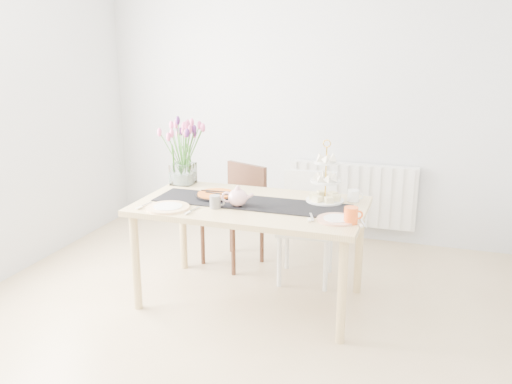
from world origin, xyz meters
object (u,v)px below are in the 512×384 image
(cake_stand, at_px, (325,187))
(plate_left, at_px, (168,208))
(radiator, at_px, (352,194))
(dining_table, at_px, (251,214))
(tart_tin, at_px, (216,195))
(cream_jug, at_px, (353,196))
(plate_right, at_px, (337,219))
(mug_orange, at_px, (351,215))
(mug_grey, at_px, (215,202))
(chair_brown, at_px, (238,207))
(tulip_vase, at_px, (182,142))
(teapot, at_px, (238,198))
(chair_white, at_px, (308,218))

(cake_stand, bearing_deg, plate_left, -153.45)
(radiator, height_order, plate_left, plate_left)
(dining_table, xyz_separation_m, tart_tin, (-0.29, 0.06, 0.09))
(cream_jug, xyz_separation_m, plate_right, (-0.04, -0.46, -0.03))
(mug_orange, bearing_deg, plate_left, 157.45)
(dining_table, relative_size, plate_left, 5.41)
(radiator, height_order, mug_orange, mug_orange)
(plate_left, relative_size, plate_right, 1.15)
(mug_grey, xyz_separation_m, plate_right, (0.84, -0.00, -0.04))
(chair_brown, bearing_deg, tulip_vase, -112.33)
(dining_table, bearing_deg, teapot, -118.86)
(teapot, bearing_deg, mug_grey, -162.03)
(mug_orange, bearing_deg, teapot, 146.18)
(dining_table, xyz_separation_m, cream_jug, (0.68, 0.28, 0.12))
(dining_table, distance_m, mug_grey, 0.29)
(radiator, height_order, cream_jug, cream_jug)
(chair_white, xyz_separation_m, plate_left, (-0.79, -0.86, 0.26))
(cream_jug, bearing_deg, teapot, -149.14)
(tulip_vase, bearing_deg, tart_tin, -35.21)
(radiator, distance_m, plate_left, 2.09)
(chair_white, xyz_separation_m, cream_jug, (0.39, -0.28, 0.29))
(mug_orange, height_order, plate_right, mug_orange)
(chair_brown, bearing_deg, radiator, 66.99)
(dining_table, relative_size, tulip_vase, 2.59)
(cake_stand, bearing_deg, cream_jug, 21.85)
(cream_jug, height_order, plate_right, cream_jug)
(plate_left, xyz_separation_m, plate_right, (1.15, 0.11, -0.00))
(teapot, bearing_deg, chair_brown, 100.27)
(mug_orange, bearing_deg, cake_stand, 94.59)
(radiator, relative_size, teapot, 5.53)
(tulip_vase, bearing_deg, mug_grey, -46.63)
(plate_right, bearing_deg, radiator, 94.97)
(cake_stand, relative_size, mug_orange, 3.76)
(radiator, relative_size, plate_right, 4.66)
(dining_table, relative_size, tart_tin, 5.25)
(tart_tin, distance_m, mug_orange, 1.06)
(mug_grey, bearing_deg, cream_jug, 21.79)
(chair_white, distance_m, teapot, 0.82)
(radiator, relative_size, cake_stand, 3.01)
(cream_jug, xyz_separation_m, mug_grey, (-0.88, -0.46, 0.00))
(chair_white, bearing_deg, cake_stand, -66.14)
(tulip_vase, bearing_deg, mug_orange, -21.04)
(plate_right, bearing_deg, chair_white, 115.63)
(chair_brown, xyz_separation_m, mug_orange, (1.09, -0.89, 0.31))
(cake_stand, bearing_deg, teapot, -150.73)
(mug_grey, bearing_deg, radiator, 62.00)
(mug_grey, bearing_deg, tart_tin, 105.00)
(tart_tin, distance_m, plate_left, 0.41)
(tulip_vase, xyz_separation_m, mug_grey, (0.49, -0.52, -0.29))
(radiator, bearing_deg, cake_stand, -90.29)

